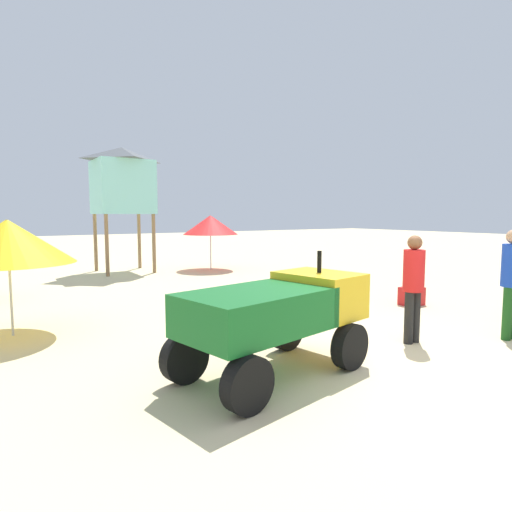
# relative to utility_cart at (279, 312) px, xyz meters

# --- Properties ---
(ground) EXTENTS (80.00, 80.00, 0.00)m
(ground) POSITION_rel_utility_cart_xyz_m (1.62, -0.89, -0.78)
(ground) COLOR beige
(utility_cart) EXTENTS (2.73, 1.71, 1.50)m
(utility_cart) POSITION_rel_utility_cart_xyz_m (0.00, 0.00, 0.00)
(utility_cart) COLOR #146023
(utility_cart) RESTS_ON ground
(surfboard_pile) EXTENTS (2.71, 0.81, 0.32)m
(surfboard_pile) POSITION_rel_utility_cart_xyz_m (2.34, 2.31, -0.62)
(surfboard_pile) COLOR yellow
(surfboard_pile) RESTS_ON ground
(lifeguard_near_center) EXTENTS (0.32, 0.32, 1.68)m
(lifeguard_near_center) POSITION_rel_utility_cart_xyz_m (2.49, -0.11, 0.18)
(lifeguard_near_center) COLOR black
(lifeguard_near_center) RESTS_ON ground
(lifeguard_near_right) EXTENTS (0.32, 0.32, 1.76)m
(lifeguard_near_right) POSITION_rel_utility_cart_xyz_m (3.95, -0.84, 0.23)
(lifeguard_near_right) COLOR #194C19
(lifeguard_near_right) RESTS_ON ground
(lifeguard_tower) EXTENTS (1.98, 1.98, 4.25)m
(lifeguard_tower) POSITION_rel_utility_cart_xyz_m (1.14, 10.60, 2.35)
(lifeguard_tower) COLOR olive
(lifeguard_tower) RESTS_ON ground
(beach_umbrella_left) EXTENTS (1.98, 1.98, 1.96)m
(beach_umbrella_left) POSITION_rel_utility_cart_xyz_m (3.95, 9.57, 0.83)
(beach_umbrella_left) COLOR beige
(beach_umbrella_left) RESTS_ON ground
(beach_umbrella_far) EXTENTS (2.06, 2.06, 1.92)m
(beach_umbrella_far) POSITION_rel_utility_cart_xyz_m (-2.70, 3.74, 0.77)
(beach_umbrella_far) COLOR beige
(beach_umbrella_far) RESTS_ON ground
(cooler_box) EXTENTS (0.48, 0.38, 0.39)m
(cooler_box) POSITION_rel_utility_cart_xyz_m (4.85, 1.67, -0.59)
(cooler_box) COLOR red
(cooler_box) RESTS_ON ground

